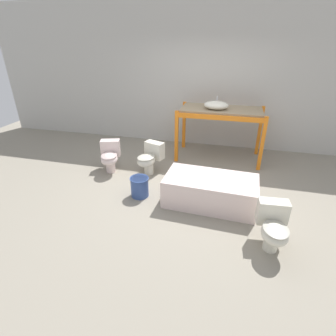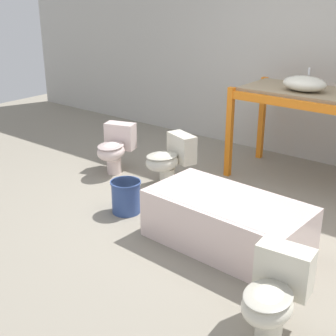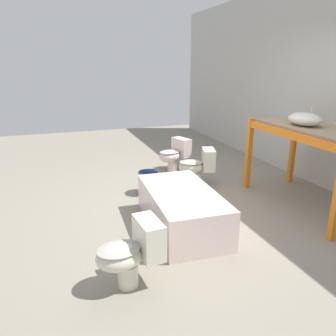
{
  "view_description": "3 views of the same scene",
  "coord_description": "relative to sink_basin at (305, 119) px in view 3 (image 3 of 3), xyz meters",
  "views": [
    {
      "loc": [
        0.68,
        -4.11,
        2.43
      ],
      "look_at": [
        -0.25,
        -0.4,
        0.51
      ],
      "focal_mm": 28.0,
      "sensor_mm": 36.0,
      "label": 1
    },
    {
      "loc": [
        2.35,
        -3.73,
        2.2
      ],
      "look_at": [
        -0.28,
        -0.39,
        0.54
      ],
      "focal_mm": 50.0,
      "sensor_mm": 36.0,
      "label": 2
    },
    {
      "loc": [
        3.75,
        -1.83,
        1.87
      ],
      "look_at": [
        -0.32,
        -0.38,
        0.5
      ],
      "focal_mm": 35.0,
      "sensor_mm": 36.0,
      "label": 3
    }
  ],
  "objects": [
    {
      "name": "toilet_extra",
      "position": [
        0.99,
        -2.59,
        -0.86
      ],
      "size": [
        0.39,
        0.59,
        0.6
      ],
      "rotation": [
        0.0,
        0.0,
        0.08
      ],
      "color": "silver",
      "rests_on": "ground_plane"
    },
    {
      "name": "bathtub_main",
      "position": [
        0.13,
        -1.77,
        -0.92
      ],
      "size": [
        1.47,
        0.81,
        0.47
      ],
      "rotation": [
        0.0,
        0.0,
        -0.05
      ],
      "color": "silver",
      "rests_on": "ground_plane"
    },
    {
      "name": "shelving_rack",
      "position": [
        0.11,
        0.1,
        -0.25
      ],
      "size": [
        1.78,
        0.9,
        1.1
      ],
      "color": "orange",
      "rests_on": "ground_plane"
    },
    {
      "name": "bucket_white",
      "position": [
        -1.04,
        -1.83,
        -1.01
      ],
      "size": [
        0.32,
        0.32,
        0.34
      ],
      "color": "#334C8C",
      "rests_on": "ground_plane"
    },
    {
      "name": "toilet_far",
      "position": [
        -1.92,
        -1.09,
        -0.86
      ],
      "size": [
        0.5,
        0.64,
        0.6
      ],
      "rotation": [
        0.0,
        0.0,
        0.3
      ],
      "color": "silver",
      "rests_on": "ground_plane"
    },
    {
      "name": "toilet_near",
      "position": [
        -1.13,
        -0.99,
        -0.86
      ],
      "size": [
        0.52,
        0.65,
        0.6
      ],
      "rotation": [
        0.0,
        0.0,
        -0.34
      ],
      "color": "silver",
      "rests_on": "ground_plane"
    },
    {
      "name": "ground_plane",
      "position": [
        -0.34,
        -1.28,
        -1.19
      ],
      "size": [
        12.0,
        12.0,
        0.0
      ],
      "primitive_type": "plane",
      "color": "gray"
    },
    {
      "name": "sink_basin",
      "position": [
        0.0,
        0.0,
        0.0
      ],
      "size": [
        0.49,
        0.36,
        0.25
      ],
      "color": "silver",
      "rests_on": "shelving_rack"
    }
  ]
}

